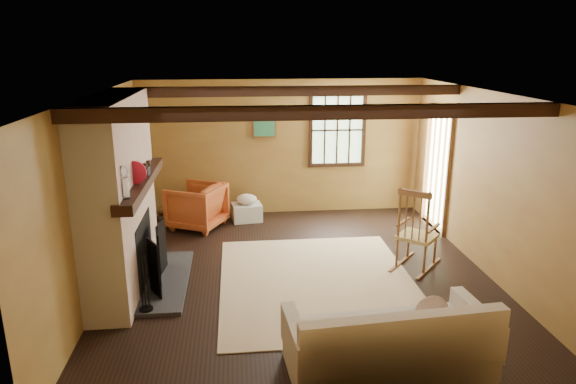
{
  "coord_description": "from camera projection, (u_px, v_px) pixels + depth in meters",
  "views": [
    {
      "loc": [
        -0.8,
        -6.21,
        2.98
      ],
      "look_at": [
        -0.12,
        0.4,
        1.06
      ],
      "focal_mm": 32.0,
      "sensor_mm": 36.0,
      "label": 1
    }
  ],
  "objects": [
    {
      "name": "ground",
      "position": [
        300.0,
        276.0,
        6.84
      ],
      "size": [
        5.5,
        5.5,
        0.0
      ],
      "primitive_type": "plane",
      "color": "black",
      "rests_on": "ground"
    },
    {
      "name": "room_envelope",
      "position": [
        315.0,
        152.0,
        6.65
      ],
      "size": [
        5.02,
        5.52,
        2.44
      ],
      "color": "olive",
      "rests_on": "ground"
    },
    {
      "name": "fireplace",
      "position": [
        122.0,
        202.0,
        6.31
      ],
      "size": [
        1.02,
        2.3,
        2.4
      ],
      "color": "#A95741",
      "rests_on": "ground"
    },
    {
      "name": "rug",
      "position": [
        317.0,
        282.0,
        6.67
      ],
      "size": [
        2.5,
        3.0,
        0.01
      ],
      "primitive_type": "cube",
      "color": "beige",
      "rests_on": "ground"
    },
    {
      "name": "rocking_chair",
      "position": [
        416.0,
        234.0,
        6.98
      ],
      "size": [
        0.88,
        0.91,
        1.15
      ],
      "rotation": [
        0.0,
        0.0,
        2.42
      ],
      "color": "tan",
      "rests_on": "ground"
    },
    {
      "name": "sofa",
      "position": [
        391.0,
        347.0,
        4.76
      ],
      "size": [
        1.96,
        0.99,
        0.77
      ],
      "rotation": [
        0.0,
        0.0,
        0.08
      ],
      "color": "silver",
      "rests_on": "ground"
    },
    {
      "name": "firewood_pile",
      "position": [
        179.0,
        214.0,
        8.94
      ],
      "size": [
        0.68,
        0.12,
        0.25
      ],
      "color": "brown",
      "rests_on": "ground"
    },
    {
      "name": "laundry_basket",
      "position": [
        247.0,
        212.0,
        8.96
      ],
      "size": [
        0.55,
        0.45,
        0.3
      ],
      "primitive_type": "cube",
      "rotation": [
        0.0,
        0.0,
        0.15
      ],
      "color": "white",
      "rests_on": "ground"
    },
    {
      "name": "basket_pillow",
      "position": [
        247.0,
        199.0,
        8.89
      ],
      "size": [
        0.38,
        0.32,
        0.18
      ],
      "primitive_type": "ellipsoid",
      "rotation": [
        0.0,
        0.0,
        0.09
      ],
      "color": "silver",
      "rests_on": "laundry_basket"
    },
    {
      "name": "armchair",
      "position": [
        197.0,
        206.0,
        8.56
      ],
      "size": [
        1.09,
        1.08,
        0.75
      ],
      "primitive_type": "imported",
      "rotation": [
        0.0,
        0.0,
        -2.03
      ],
      "color": "#BF6026",
      "rests_on": "ground"
    }
  ]
}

